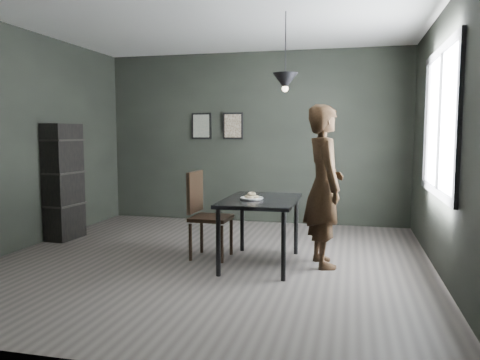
% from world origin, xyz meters
% --- Properties ---
extents(ground, '(5.00, 5.00, 0.00)m').
position_xyz_m(ground, '(0.00, 0.00, 0.00)').
color(ground, '#35312E').
rests_on(ground, ground).
extents(back_wall, '(5.00, 0.10, 2.80)m').
position_xyz_m(back_wall, '(0.00, 2.50, 1.40)').
color(back_wall, black).
rests_on(back_wall, ground).
extents(ceiling, '(5.00, 5.00, 0.02)m').
position_xyz_m(ceiling, '(0.00, 0.00, 2.80)').
color(ceiling, silver).
rests_on(ceiling, ground).
extents(window_assembly, '(0.04, 1.96, 1.56)m').
position_xyz_m(window_assembly, '(2.47, 0.20, 1.60)').
color(window_assembly, white).
rests_on(window_assembly, ground).
extents(cafe_table, '(0.80, 1.20, 0.75)m').
position_xyz_m(cafe_table, '(0.60, 0.00, 0.67)').
color(cafe_table, black).
rests_on(cafe_table, ground).
extents(white_plate, '(0.23, 0.23, 0.01)m').
position_xyz_m(white_plate, '(0.51, -0.07, 0.76)').
color(white_plate, white).
rests_on(white_plate, cafe_table).
extents(donut_pile, '(0.17, 0.17, 0.07)m').
position_xyz_m(donut_pile, '(0.51, -0.07, 0.79)').
color(donut_pile, beige).
rests_on(donut_pile, white_plate).
extents(woman, '(0.62, 0.76, 1.79)m').
position_xyz_m(woman, '(1.29, 0.13, 0.90)').
color(woman, black).
rests_on(woman, ground).
extents(wood_chair, '(0.46, 0.46, 1.03)m').
position_xyz_m(wood_chair, '(-0.12, 0.14, 0.59)').
color(wood_chair, black).
rests_on(wood_chair, ground).
extents(shelf_unit, '(0.34, 0.56, 1.61)m').
position_xyz_m(shelf_unit, '(-2.32, 0.62, 0.81)').
color(shelf_unit, black).
rests_on(shelf_unit, ground).
extents(pendant_lamp, '(0.28, 0.28, 0.86)m').
position_xyz_m(pendant_lamp, '(0.85, 0.10, 2.05)').
color(pendant_lamp, black).
rests_on(pendant_lamp, ground).
extents(framed_print_left, '(0.34, 0.04, 0.44)m').
position_xyz_m(framed_print_left, '(-0.90, 2.47, 1.60)').
color(framed_print_left, black).
rests_on(framed_print_left, ground).
extents(framed_print_right, '(0.34, 0.04, 0.44)m').
position_xyz_m(framed_print_right, '(-0.35, 2.47, 1.60)').
color(framed_print_right, black).
rests_on(framed_print_right, ground).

